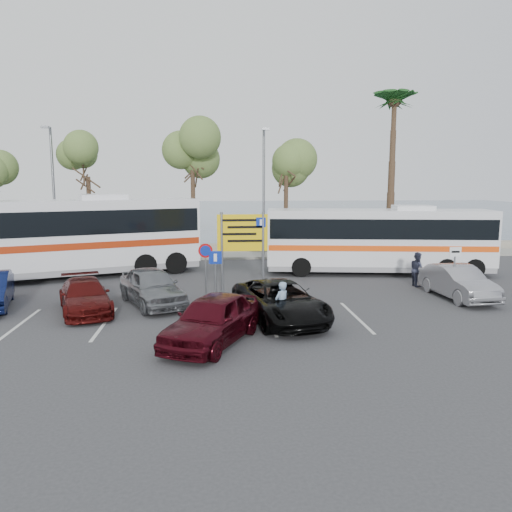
{
  "coord_description": "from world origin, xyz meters",
  "views": [
    {
      "loc": [
        -0.3,
        -18.29,
        4.93
      ],
      "look_at": [
        1.57,
        3.0,
        1.7
      ],
      "focal_mm": 35.0,
      "sensor_mm": 36.0,
      "label": 1
    }
  ],
  "objects": [
    {
      "name": "suv_black",
      "position": [
        2.06,
        -1.19,
        0.7
      ],
      "size": [
        3.48,
        5.46,
        1.4
      ],
      "primitive_type": "imported",
      "rotation": [
        0.0,
        0.0,
        0.25
      ],
      "color": "black",
      "rests_on": "ground"
    },
    {
      "name": "car_silver_a",
      "position": [
        -2.74,
        1.5,
        0.75
      ],
      "size": [
        3.44,
        4.74,
        1.5
      ],
      "primitive_type": "imported",
      "rotation": [
        0.0,
        0.0,
        0.43
      ],
      "color": "slate",
      "rests_on": "ground"
    },
    {
      "name": "street_lamp_right",
      "position": [
        3.0,
        13.52,
        4.6
      ],
      "size": [
        0.45,
        1.15,
        8.01
      ],
      "color": "slate",
      "rests_on": "kerb_strip"
    },
    {
      "name": "tree_right",
      "position": [
        4.5,
        14.0,
        6.17
      ],
      "size": [
        3.2,
        3.2,
        7.4
      ],
      "color": "#382619",
      "rests_on": "kerb_strip"
    },
    {
      "name": "pedestrian_far",
      "position": [
        9.31,
        4.07,
        0.81
      ],
      "size": [
        0.63,
        0.8,
        1.62
      ],
      "primitive_type": "imported",
      "rotation": [
        0.0,
        0.0,
        1.59
      ],
      "color": "#2D3043",
      "rests_on": "ground"
    },
    {
      "name": "lane_markings",
      "position": [
        -1.14,
        -1.0,
        0.0
      ],
      "size": [
        12.02,
        4.2,
        0.01
      ],
      "primitive_type": null,
      "color": "silver",
      "rests_on": "ground"
    },
    {
      "name": "direction_sign",
      "position": [
        1.0,
        3.2,
        2.43
      ],
      "size": [
        2.2,
        0.12,
        3.6
      ],
      "color": "slate",
      "rests_on": "ground"
    },
    {
      "name": "sea",
      "position": [
        0.0,
        60.0,
        0.01
      ],
      "size": [
        140.0,
        140.0,
        0.0
      ],
      "primitive_type": "plane",
      "color": "#43576B",
      "rests_on": "ground"
    },
    {
      "name": "ground",
      "position": [
        0.0,
        0.0,
        0.0
      ],
      "size": [
        120.0,
        120.0,
        0.0
      ],
      "primitive_type": "plane",
      "color": "#343437",
      "rests_on": "ground"
    },
    {
      "name": "sign_parking",
      "position": [
        -0.2,
        0.79,
        1.47
      ],
      "size": [
        0.5,
        0.07,
        2.25
      ],
      "color": "slate",
      "rests_on": "ground"
    },
    {
      "name": "coach_bus_right",
      "position": [
        8.49,
        7.41,
        1.7
      ],
      "size": [
        11.96,
        4.1,
        3.66
      ],
      "color": "white",
      "rests_on": "ground"
    },
    {
      "name": "sign_no_stop",
      "position": [
        -0.6,
        2.38,
        1.58
      ],
      "size": [
        0.6,
        0.08,
        2.35
      ],
      "color": "slate",
      "rests_on": "ground"
    },
    {
      "name": "kerb_strip",
      "position": [
        0.0,
        14.0,
        0.07
      ],
      "size": [
        44.0,
        2.4,
        0.15
      ],
      "primitive_type": "cube",
      "color": "gray",
      "rests_on": "ground"
    },
    {
      "name": "street_lamp_left",
      "position": [
        -10.0,
        13.52,
        4.6
      ],
      "size": [
        0.45,
        1.15,
        8.01
      ],
      "color": "slate",
      "rests_on": "kerb_strip"
    },
    {
      "name": "car_red",
      "position": [
        -0.34,
        -3.5,
        0.76
      ],
      "size": [
        3.58,
        4.76,
        1.51
      ],
      "primitive_type": "imported",
      "rotation": [
        0.0,
        0.0,
        -0.46
      ],
      "color": "#3F0911",
      "rests_on": "ground"
    },
    {
      "name": "seawall",
      "position": [
        0.0,
        16.0,
        0.3
      ],
      "size": [
        48.0,
        0.8,
        0.6
      ],
      "primitive_type": "cube",
      "color": "gray",
      "rests_on": "ground"
    },
    {
      "name": "tree_mid",
      "position": [
        -1.5,
        14.0,
        6.65
      ],
      "size": [
        3.2,
        3.2,
        8.0
      ],
      "color": "#382619",
      "rests_on": "kerb_strip"
    },
    {
      "name": "car_silver_b",
      "position": [
        10.0,
        1.5,
        0.7
      ],
      "size": [
        1.79,
        4.35,
        1.4
      ],
      "primitive_type": "imported",
      "rotation": [
        0.0,
        0.0,
        0.07
      ],
      "color": "gray",
      "rests_on": "ground"
    },
    {
      "name": "pedestrian_near",
      "position": [
        2.0,
        -2.0,
        0.79
      ],
      "size": [
        0.68,
        0.65,
        1.57
      ],
      "primitive_type": "imported",
      "rotation": [
        0.0,
        0.0,
        3.8
      ],
      "color": "#7F9AB9",
      "rests_on": "ground"
    },
    {
      "name": "coach_bus_left",
      "position": [
        -7.86,
        7.63,
        1.97
      ],
      "size": [
        13.78,
        7.46,
        4.25
      ],
      "color": "white",
      "rests_on": "ground"
    },
    {
      "name": "car_maroon",
      "position": [
        -5.14,
        0.59,
        0.62
      ],
      "size": [
        2.99,
        4.57,
        1.23
      ],
      "primitive_type": "imported",
      "rotation": [
        0.0,
        0.0,
        0.33
      ],
      "color": "#4A0D0C",
      "rests_on": "ground"
    },
    {
      "name": "sign_taxi",
      "position": [
        9.8,
        1.49,
        1.42
      ],
      "size": [
        0.5,
        0.07,
        2.2
      ],
      "color": "slate",
      "rests_on": "ground"
    },
    {
      "name": "tree_left",
      "position": [
        -8.0,
        14.0,
        6.0
      ],
      "size": [
        3.2,
        3.2,
        7.2
      ],
      "color": "#382619",
      "rests_on": "kerb_strip"
    },
    {
      "name": "palm_tree",
      "position": [
        11.5,
        14.0,
        9.87
      ],
      "size": [
        4.8,
        4.8,
        11.2
      ],
      "color": "#382619",
      "rests_on": "kerb_strip"
    }
  ]
}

